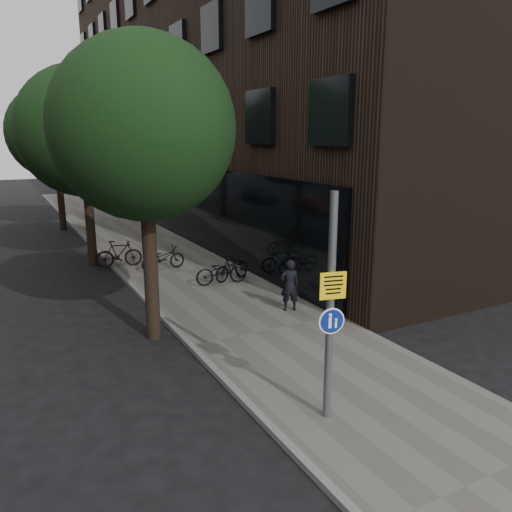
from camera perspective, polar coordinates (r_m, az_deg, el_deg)
ground at (r=10.83m, az=9.59°, el=-14.88°), size 120.00×120.00×0.00m
sidewalk at (r=19.21m, az=-8.11°, el=-1.86°), size 4.50×60.00×0.12m
curb_edge at (r=18.61m, az=-14.64°, el=-2.66°), size 0.15×60.00×0.13m
building_right_dark_brick at (r=33.04m, az=-1.89°, el=20.29°), size 12.00×40.00×18.00m
street_tree_near at (r=12.58m, az=-12.55°, el=13.18°), size 4.40×4.40×7.50m
street_tree_mid at (r=20.90m, az=-19.00°, el=12.82°), size 5.00×5.00×7.80m
street_tree_far at (r=29.81m, az=-21.87°, el=12.60°), size 5.00×5.00×7.80m
signpost at (r=8.81m, az=8.48°, el=-5.96°), size 0.47×0.14×4.12m
pedestrian at (r=14.60m, az=3.87°, el=-3.35°), size 0.64×0.52×1.52m
parked_bike_facade_near at (r=17.24m, az=-3.97°, el=-1.68°), size 1.88×0.82×0.96m
parked_bike_facade_far at (r=17.69m, az=-2.76°, el=-1.29°), size 1.63×0.93×0.95m
parked_bike_curb_near at (r=19.41m, az=-10.59°, el=-0.22°), size 1.79×0.78×0.91m
parked_bike_curb_far at (r=20.21m, az=-15.38°, el=0.26°), size 1.80×0.77×1.05m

